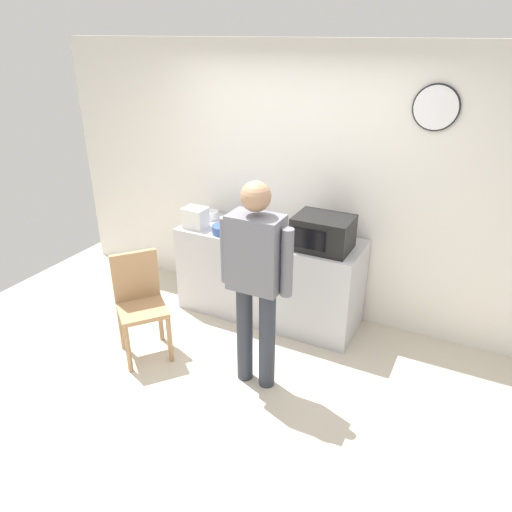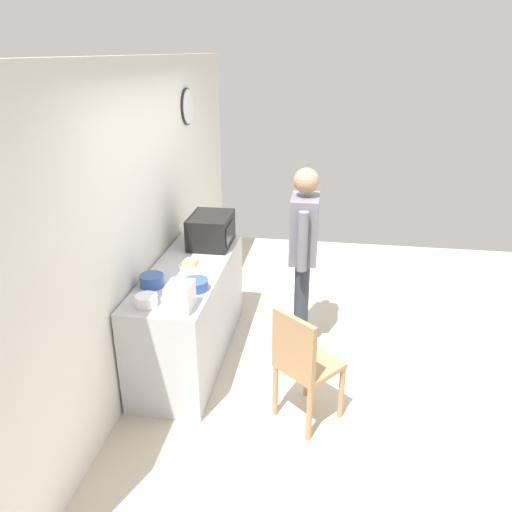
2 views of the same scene
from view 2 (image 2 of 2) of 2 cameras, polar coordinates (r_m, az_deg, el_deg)
name	(u,v)px [view 2 (image 2 of 2)]	position (r m, az deg, el deg)	size (l,w,h in m)	color
ground_plane	(324,357)	(4.72, 7.88, -11.47)	(6.00, 6.00, 0.00)	beige
back_wall	(148,215)	(4.43, -12.37, 4.67)	(5.40, 0.13, 2.60)	silver
kitchen_counter	(191,312)	(4.53, -7.56, -6.44)	(1.80, 0.62, 0.89)	#B7B7BC
microwave	(211,230)	(4.76, -5.22, 3.00)	(0.50, 0.39, 0.30)	black
sandwich_plate	(191,264)	(4.33, -7.53, -0.98)	(0.23, 0.23, 0.07)	white
salad_bowl	(195,285)	(3.91, -7.04, -3.32)	(0.21, 0.21, 0.08)	#33519E
cereal_bowl	(152,281)	(4.02, -11.96, -2.79)	(0.19, 0.19, 0.10)	#33519E
mixing_bowl	(146,300)	(3.74, -12.55, -5.04)	(0.16, 0.16, 0.08)	white
toaster	(180,297)	(3.62, -8.77, -4.67)	(0.22, 0.18, 0.20)	silver
fork_utensil	(217,260)	(4.43, -4.58, -0.52)	(0.17, 0.02, 0.01)	silver
spoon_utensil	(161,272)	(4.26, -10.91, -1.85)	(0.17, 0.02, 0.01)	silver
person_standing	(304,246)	(4.45, 5.53, 1.14)	(0.59, 0.24, 1.72)	#2C323C
wooden_chair	(303,362)	(3.71, 5.42, -12.16)	(0.56, 0.56, 0.94)	#A87F56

